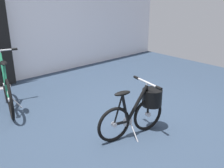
# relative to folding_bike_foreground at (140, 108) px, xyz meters

# --- Properties ---
(ground_plane) EXTENTS (7.43, 7.43, 0.00)m
(ground_plane) POSITION_rel_folding_bike_foreground_xyz_m (0.03, 0.28, -0.35)
(ground_plane) COLOR #2D3D51
(back_wall) EXTENTS (7.43, 0.10, 3.15)m
(back_wall) POSITION_rel_folding_bike_foreground_xyz_m (0.03, 3.11, 1.22)
(back_wall) COLOR silver
(back_wall) RESTS_ON ground_plane
(folding_bike_foreground) EXTENTS (0.98, 0.53, 0.71)m
(folding_bike_foreground) POSITION_rel_folding_bike_foreground_xyz_m (0.00, 0.00, 0.00)
(folding_bike_foreground) COLOR black
(folding_bike_foreground) RESTS_ON ground_plane
(display_bike_left) EXTENTS (0.52, 1.26, 0.91)m
(display_bike_left) POSITION_rel_folding_bike_foreground_xyz_m (-1.01, 1.83, -0.01)
(display_bike_left) COLOR black
(display_bike_left) RESTS_ON ground_plane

